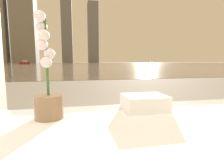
% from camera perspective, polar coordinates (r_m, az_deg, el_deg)
% --- Properties ---
extents(potted_orchid, '(0.13, 0.13, 0.47)m').
position_cam_1_polar(potted_orchid, '(0.83, -20.29, -1.35)').
color(potted_orchid, '#8C6B4C').
rests_on(potted_orchid, bathtub).
extents(towel_stack, '(0.22, 0.18, 0.08)m').
position_cam_1_polar(towel_stack, '(0.95, 10.56, -5.98)').
color(towel_stack, white).
rests_on(towel_stack, bathtub).
extents(harbor_water, '(180.00, 110.00, 0.01)m').
position_cam_1_polar(harbor_water, '(61.94, -11.68, 6.52)').
color(harbor_water, gray).
rests_on(harbor_water, ground_plane).
extents(harbor_boat_2, '(2.06, 3.31, 1.17)m').
position_cam_1_polar(harbor_boat_2, '(54.60, -26.61, 6.25)').
color(harbor_boat_2, maroon).
rests_on(harbor_boat_2, harbor_water).
extents(skyline_tower_2, '(13.41, 11.61, 47.92)m').
position_cam_1_polar(skyline_tower_2, '(123.73, -26.76, 17.40)').
color(skyline_tower_2, gray).
rests_on(skyline_tower_2, ground_plane).
extents(skyline_tower_3, '(6.51, 10.98, 51.24)m').
position_cam_1_polar(skyline_tower_3, '(120.61, -14.57, 19.03)').
color(skyline_tower_3, slate).
rests_on(skyline_tower_3, ground_plane).
extents(skyline_tower_4, '(6.55, 7.44, 38.45)m').
position_cam_1_polar(skyline_tower_4, '(119.99, -6.24, 16.17)').
color(skyline_tower_4, slate).
rests_on(skyline_tower_4, ground_plane).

